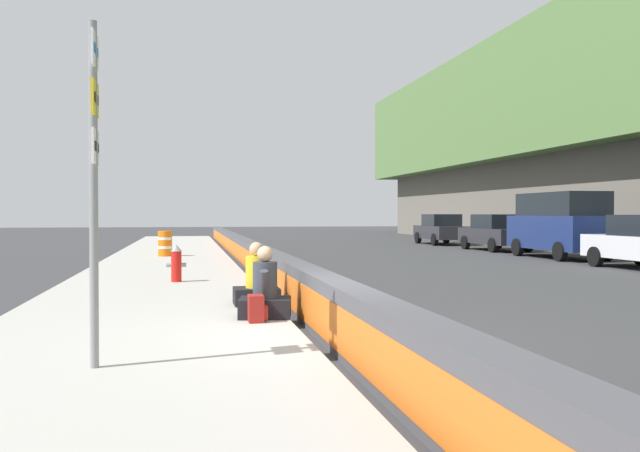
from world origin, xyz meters
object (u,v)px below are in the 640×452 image
Objects in this scene: seated_person_foreground at (265,295)px; parked_car_midline at (496,232)px; fire_hydrant at (176,263)px; parked_car_fourth at (560,224)px; seated_person_middle at (256,285)px; route_sign_post at (94,167)px; backpack at (257,309)px; construction_barrel at (165,243)px; parked_car_far at (441,229)px.

parked_car_midline reaches higher than seated_person_foreground.
fire_hydrant is 16.48m from parked_car_fourth.
seated_person_foreground is at bearing 135.93° from parked_car_fourth.
seated_person_foreground is 1.00× the size of seated_person_middle.
parked_car_midline is (22.16, -15.21, -1.37)m from route_sign_post.
backpack is at bearing 158.35° from seated_person_foreground.
seated_person_foreground is (3.07, -2.13, -1.75)m from route_sign_post.
construction_barrel is 0.21× the size of parked_car_far.
seated_person_middle is at bearing 143.42° from parked_car_midline.
seated_person_foreground is 15.72m from construction_barrel.
parked_car_midline is at bearing -36.58° from seated_person_middle.
route_sign_post is 4.12m from seated_person_foreground.
parked_car_far is (10.02, -14.91, 0.24)m from construction_barrel.
parked_car_fourth is at bearing -179.09° from parked_car_far.
route_sign_post reaches higher than parked_car_fourth.
fire_hydrant is 2.20× the size of backpack.
parked_car_midline is at bearing -76.95° from construction_barrel.
seated_person_middle is 0.22× the size of parked_car_fourth.
construction_barrel is 0.21× the size of parked_car_midline.
construction_barrel reaches higher than backpack.
route_sign_post reaches higher than parked_car_far.
parked_car_fourth is (13.96, -13.27, 1.02)m from backpack.
route_sign_post reaches higher than backpack.
construction_barrel is 15.26m from parked_car_fourth.
seated_person_middle is at bearing 132.66° from parked_car_fourth.
seated_person_middle is (1.48, -0.01, -0.00)m from seated_person_foreground.
route_sign_post is 3.27× the size of seated_person_middle.
parked_car_fourth is at bearing -44.07° from seated_person_foreground.
parked_car_midline is at bearing -34.17° from backpack.
route_sign_post reaches higher than seated_person_foreground.
parked_car_far reaches higher than backpack.
backpack is at bearing 174.35° from seated_person_middle.
parked_car_fourth reaches higher than backpack.
parked_car_far reaches higher than fire_hydrant.
seated_person_foreground is 1.48m from seated_person_middle.
route_sign_post is 9.00× the size of backpack.
parked_car_fourth is at bearing -97.81° from construction_barrel.
seated_person_foreground is 0.50m from backpack.
route_sign_post is 5.32m from seated_person_middle.
seated_person_foreground is 2.76× the size of backpack.
seated_person_foreground is at bearing 153.28° from parked_car_far.
parked_car_far is (6.53, 0.19, 0.00)m from parked_car_midline.
parked_car_midline and parked_car_far have the same top height.
parked_car_midline reaches higher than fire_hydrant.
route_sign_post is at bearing 154.76° from seated_person_middle.
seated_person_foreground is (-5.79, -1.44, -0.10)m from fire_hydrant.
seated_person_middle is at bearing 151.92° from parked_car_far.
seated_person_foreground reaches higher than construction_barrel.
seated_person_middle is at bearing -0.56° from seated_person_foreground.
seated_person_middle is (4.54, -2.14, -1.75)m from route_sign_post.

